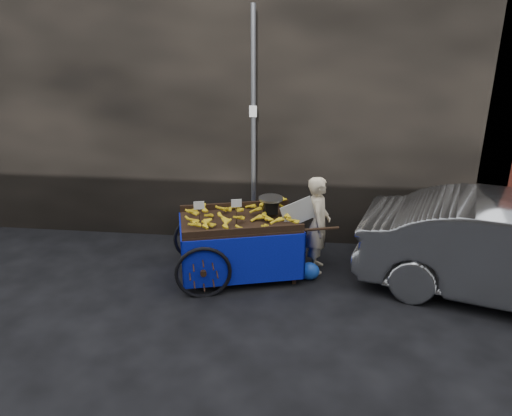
# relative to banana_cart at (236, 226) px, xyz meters

# --- Properties ---
(ground) EXTENTS (80.00, 80.00, 0.00)m
(ground) POSITION_rel_banana_cart_xyz_m (-0.15, -0.27, -0.82)
(ground) COLOR black
(ground) RESTS_ON ground
(building_wall) EXTENTS (13.50, 2.00, 5.00)m
(building_wall) POSITION_rel_banana_cart_xyz_m (0.25, 2.33, 1.68)
(building_wall) COLOR black
(building_wall) RESTS_ON ground
(street_pole) EXTENTS (0.12, 0.10, 4.00)m
(street_pole) POSITION_rel_banana_cart_xyz_m (0.15, 1.03, 1.18)
(street_pole) COLOR slate
(street_pole) RESTS_ON ground
(banana_cart) EXTENTS (2.65, 1.71, 1.33)m
(banana_cart) POSITION_rel_banana_cart_xyz_m (0.00, 0.00, 0.00)
(banana_cart) COLOR black
(banana_cart) RESTS_ON ground
(vendor) EXTENTS (0.79, 0.60, 1.56)m
(vendor) POSITION_rel_banana_cart_xyz_m (1.25, 0.31, -0.04)
(vendor) COLOR beige
(vendor) RESTS_ON ground
(plastic_bag) EXTENTS (0.31, 0.25, 0.28)m
(plastic_bag) POSITION_rel_banana_cart_xyz_m (1.15, -0.04, -0.68)
(plastic_bag) COLOR #1743AD
(plastic_bag) RESTS_ON ground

